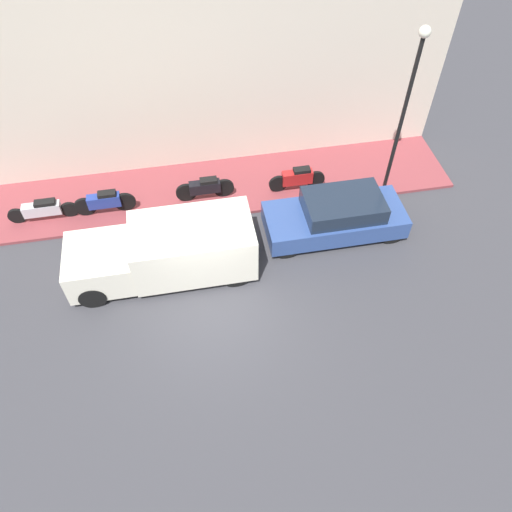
% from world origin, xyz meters
% --- Properties ---
extents(ground_plane, '(60.00, 60.00, 0.00)m').
position_xyz_m(ground_plane, '(0.00, 0.00, 0.00)').
color(ground_plane, '#38383D').
extents(sidewalk, '(2.76, 17.06, 0.10)m').
position_xyz_m(sidewalk, '(4.90, 0.00, 0.05)').
color(sidewalk, brown).
rests_on(sidewalk, ground_plane).
extents(building_facade, '(0.30, 17.06, 6.72)m').
position_xyz_m(building_facade, '(6.44, 0.00, 3.36)').
color(building_facade, beige).
rests_on(building_facade, ground_plane).
extents(parked_car, '(1.73, 4.22, 1.34)m').
position_xyz_m(parked_car, '(2.31, -4.01, 0.65)').
color(parked_car, '#2D4784').
rests_on(parked_car, ground_plane).
extents(delivery_van, '(1.89, 5.17, 1.70)m').
position_xyz_m(delivery_van, '(1.63, 1.17, 0.88)').
color(delivery_van, silver).
rests_on(delivery_van, ground_plane).
extents(motorcycle_black, '(0.30, 1.88, 0.78)m').
position_xyz_m(motorcycle_black, '(4.41, -0.25, 0.54)').
color(motorcycle_black, black).
rests_on(motorcycle_black, sidewalk).
extents(motorcycle_blue, '(0.30, 1.90, 0.81)m').
position_xyz_m(motorcycle_blue, '(4.33, 2.92, 0.55)').
color(motorcycle_blue, navy).
rests_on(motorcycle_blue, sidewalk).
extents(motorcycle_red, '(0.30, 1.87, 0.83)m').
position_xyz_m(motorcycle_red, '(4.32, -3.28, 0.55)').
color(motorcycle_red, '#B21E1E').
rests_on(motorcycle_red, sidewalk).
extents(scooter_silver, '(0.30, 2.13, 0.73)m').
position_xyz_m(scooter_silver, '(4.36, 4.83, 0.50)').
color(scooter_silver, '#B7B7BF').
rests_on(scooter_silver, sidewalk).
extents(streetlamp, '(0.32, 0.32, 5.43)m').
position_xyz_m(streetlamp, '(3.86, -6.19, 3.53)').
color(streetlamp, black).
rests_on(streetlamp, sidewalk).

